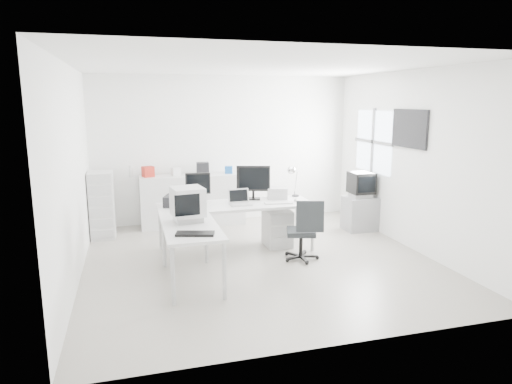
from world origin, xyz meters
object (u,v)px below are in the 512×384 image
object	(u,v)px
lcd_monitor_large	(253,182)
filing_cabinet	(102,205)
crt_monitor	(188,204)
crt_tv	(361,185)
lcd_monitor_small	(198,187)
drawer_pedestal	(277,228)
sideboard	(193,200)
main_desk	(236,227)
laptop	(240,197)
side_desk	(192,254)
office_chair	(301,229)
inkjet_printer	(180,201)
laser_printer	(277,193)
tv_cabinet	(360,214)

from	to	relation	value
lcd_monitor_large	filing_cabinet	bearing A→B (deg)	172.99
crt_monitor	crt_tv	xyz separation A→B (m)	(3.29, 1.37, -0.16)
filing_cabinet	lcd_monitor_small	bearing A→B (deg)	-34.40
drawer_pedestal	sideboard	world-z (taller)	sideboard
main_desk	laptop	xyz separation A→B (m)	(0.05, -0.10, 0.50)
side_desk	drawer_pedestal	distance (m)	1.93
lcd_monitor_small	lcd_monitor_large	xyz separation A→B (m)	(0.90, 0.00, 0.04)
office_chair	side_desk	bearing A→B (deg)	-148.04
side_desk	lcd_monitor_large	distance (m)	1.92
lcd_monitor_small	office_chair	world-z (taller)	lcd_monitor_small
drawer_pedestal	crt_monitor	size ratio (longest dim) A/B	1.23
office_chair	lcd_monitor_large	bearing A→B (deg)	135.25
lcd_monitor_small	crt_monitor	bearing A→B (deg)	-99.97
office_chair	filing_cabinet	distance (m)	3.49
inkjet_printer	lcd_monitor_small	bearing A→B (deg)	45.19
lcd_monitor_large	laptop	distance (m)	0.49
laser_printer	tv_cabinet	bearing A→B (deg)	25.17
office_chair	tv_cabinet	world-z (taller)	office_chair
lcd_monitor_large	crt_tv	world-z (taller)	lcd_monitor_large
crt_tv	lcd_monitor_large	bearing A→B (deg)	-172.62
main_desk	lcd_monitor_large	distance (m)	0.79
laptop	office_chair	size ratio (longest dim) A/B	0.40
tv_cabinet	crt_tv	xyz separation A→B (m)	(0.00, 0.00, 0.53)
lcd_monitor_small	crt_monitor	size ratio (longest dim) A/B	1.00
lcd_monitor_large	office_chair	xyz separation A→B (m)	(0.48, -0.92, -0.57)
side_desk	inkjet_printer	world-z (taller)	inkjet_printer
main_desk	filing_cabinet	world-z (taller)	filing_cabinet
laser_printer	crt_monitor	xyz separation A→B (m)	(-1.60, -1.07, 0.15)
lcd_monitor_large	tv_cabinet	distance (m)	2.23
main_desk	lcd_monitor_large	world-z (taller)	lcd_monitor_large
side_desk	filing_cabinet	size ratio (longest dim) A/B	1.22
inkjet_printer	office_chair	xyz separation A→B (m)	(1.68, -0.77, -0.36)
laser_printer	filing_cabinet	distance (m)	3.02
laptop	filing_cabinet	distance (m)	2.54
lcd_monitor_small	crt_monitor	distance (m)	1.14
laptop	sideboard	xyz separation A→B (m)	(-0.50, 1.76, -0.39)
lcd_monitor_large	sideboard	bearing A→B (deg)	135.71
filing_cabinet	crt_tv	bearing A→B (deg)	-9.62
tv_cabinet	sideboard	size ratio (longest dim) A/B	0.32
filing_cabinet	laptop	bearing A→B (deg)	-33.26
lcd_monitor_large	side_desk	bearing A→B (deg)	-115.42
side_desk	laptop	xyz separation A→B (m)	(0.90, 1.00, 0.50)
side_desk	sideboard	bearing A→B (deg)	81.77
inkjet_printer	lcd_monitor_small	world-z (taller)	lcd_monitor_small
main_desk	laser_printer	size ratio (longest dim) A/B	7.52
main_desk	lcd_monitor_large	xyz separation A→B (m)	(0.35, 0.25, 0.66)
laptop	laser_printer	bearing A→B (deg)	22.34
side_desk	sideboard	xyz separation A→B (m)	(0.40, 2.76, 0.11)
lcd_monitor_large	crt_monitor	size ratio (longest dim) A/B	1.16
office_chair	crt_tv	distance (m)	2.04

